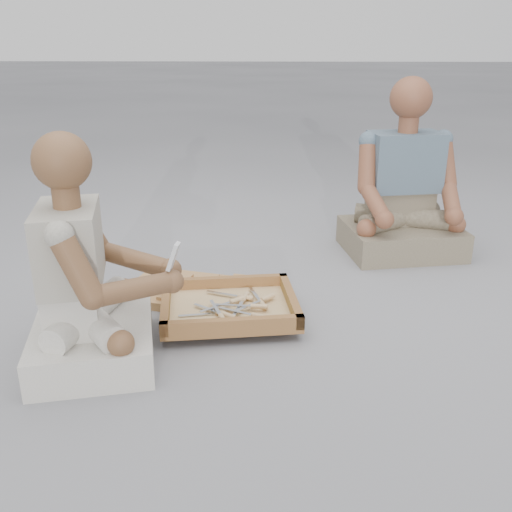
{
  "coord_description": "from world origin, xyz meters",
  "views": [
    {
      "loc": [
        0.06,
        -1.98,
        1.12
      ],
      "look_at": [
        -0.02,
        0.17,
        0.3
      ],
      "focal_mm": 40.0,
      "sensor_mm": 36.0,
      "label": 1
    }
  ],
  "objects_px": {
    "carved_panel": "(191,292)",
    "craftsman": "(87,287)",
    "companion": "(404,197)",
    "tool_tray": "(229,307)"
  },
  "relations": [
    {
      "from": "craftsman",
      "to": "companion",
      "type": "height_order",
      "value": "companion"
    },
    {
      "from": "craftsman",
      "to": "carved_panel",
      "type": "bearing_deg",
      "value": 139.74
    },
    {
      "from": "carved_panel",
      "to": "craftsman",
      "type": "relative_size",
      "value": 0.7
    },
    {
      "from": "tool_tray",
      "to": "craftsman",
      "type": "bearing_deg",
      "value": -147.02
    },
    {
      "from": "carved_panel",
      "to": "companion",
      "type": "distance_m",
      "value": 1.3
    },
    {
      "from": "carved_panel",
      "to": "companion",
      "type": "bearing_deg",
      "value": 30.71
    },
    {
      "from": "tool_tray",
      "to": "companion",
      "type": "xyz_separation_m",
      "value": [
        0.89,
        0.89,
        0.25
      ]
    },
    {
      "from": "carved_panel",
      "to": "craftsman",
      "type": "bearing_deg",
      "value": -117.06
    },
    {
      "from": "carved_panel",
      "to": "craftsman",
      "type": "height_order",
      "value": "craftsman"
    },
    {
      "from": "craftsman",
      "to": "companion",
      "type": "xyz_separation_m",
      "value": [
        1.37,
        1.2,
        0.03
      ]
    }
  ]
}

